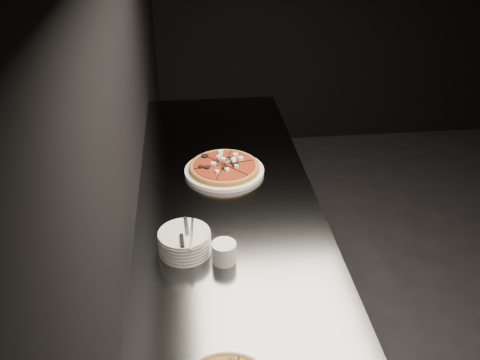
{
  "coord_description": "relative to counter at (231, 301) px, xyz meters",
  "views": [
    {
      "loc": [
        -2.28,
        -1.74,
        2.11
      ],
      "look_at": [
        -2.08,
        0.1,
        1.02
      ],
      "focal_mm": 40.0,
      "sensor_mm": 36.0,
      "label": 1
    }
  ],
  "objects": [
    {
      "name": "wall_left",
      "position": [
        -0.37,
        0.0,
        0.94
      ],
      "size": [
        0.02,
        5.0,
        2.8
      ],
      "primitive_type": "cube",
      "color": "black",
      "rests_on": "floor"
    },
    {
      "name": "counter",
      "position": [
        0.0,
        0.0,
        0.0
      ],
      "size": [
        0.74,
        2.44,
        0.92
      ],
      "color": "#585C5F",
      "rests_on": "floor"
    },
    {
      "name": "plate_stack",
      "position": [
        -0.18,
        -0.21,
        0.5
      ],
      "size": [
        0.18,
        0.18,
        0.08
      ],
      "color": "white",
      "rests_on": "counter"
    },
    {
      "name": "pizza_tomato",
      "position": [
        0.01,
        0.34,
        0.48
      ],
      "size": [
        0.37,
        0.37,
        0.04
      ],
      "rotation": [
        0.0,
        0.0,
        0.2
      ],
      "color": "white",
      "rests_on": "counter"
    },
    {
      "name": "cutlery",
      "position": [
        -0.17,
        -0.23,
        0.54
      ],
      "size": [
        0.07,
        0.2,
        0.01
      ],
      "rotation": [
        0.0,
        0.0,
        0.05
      ],
      "color": "silver",
      "rests_on": "plate_stack"
    },
    {
      "name": "ramekin",
      "position": [
        -0.05,
        -0.28,
        0.5
      ],
      "size": [
        0.09,
        0.09,
        0.08
      ],
      "color": "white",
      "rests_on": "counter"
    }
  ]
}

